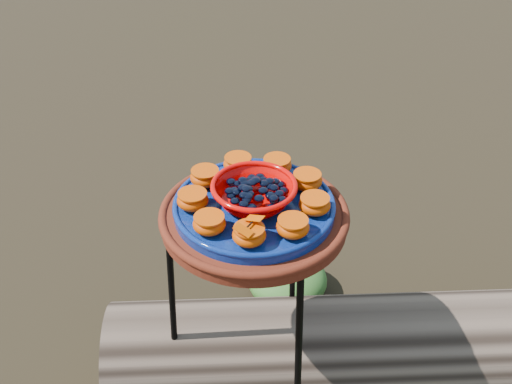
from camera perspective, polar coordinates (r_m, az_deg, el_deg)
The scene contains 18 objects.
plant_stand at distance 1.69m, azimuth -0.15°, elevation -12.18°, with size 0.44×0.44×0.70m, color black, non-canonical shape.
terracotta_saucer at distance 1.44m, azimuth -0.17°, elevation -2.30°, with size 0.42×0.42×0.03m, color #4B150A.
cobalt_plate at distance 1.42m, azimuth -0.17°, elevation -1.38°, with size 0.36×0.36×0.02m, color #000D3C.
red_bowl at distance 1.40m, azimuth -0.17°, elevation -0.18°, with size 0.18×0.18×0.05m, color #D70502, non-canonical shape.
glass_gems at distance 1.37m, azimuth -0.18°, elevation 1.06°, with size 0.14×0.14×0.02m, color black, non-canonical shape.
orange_half_0 at distance 1.29m, azimuth -0.61°, elevation -3.84°, with size 0.07×0.07×0.04m, color #A53600.
orange_half_1 at distance 1.32m, azimuth 3.29°, elevation -3.12°, with size 0.07×0.07×0.04m, color #A53600.
orange_half_2 at distance 1.38m, azimuth 5.23°, elevation -1.13°, with size 0.07×0.07×0.04m, color #A53600.
orange_half_3 at distance 1.45m, azimuth 4.56°, elevation 1.01°, with size 0.07×0.07×0.04m, color #A53600.
orange_half_4 at distance 1.50m, azimuth 1.88°, elevation 2.38°, with size 0.07×0.07×0.04m, color #A53600.
orange_half_5 at distance 1.51m, azimuth -1.61°, elevation 2.50°, with size 0.07×0.07×0.04m, color #A53600.
orange_half_6 at distance 1.46m, azimuth -4.53°, elevation 1.33°, with size 0.07×0.07×0.04m, color #A53600.
orange_half_7 at distance 1.39m, azimuth -5.64°, elevation -0.73°, with size 0.07×0.07×0.04m, color #A53600.
orange_half_8 at distance 1.33m, azimuth -4.17°, elevation -2.83°, with size 0.07×0.07×0.04m, color #A53600.
butterfly at distance 1.28m, azimuth -0.62°, elevation -2.94°, with size 0.08×0.05×0.01m, color #C84200, non-canonical shape.
driftwood_log at distance 1.94m, azimuth 14.57°, elevation -13.48°, with size 1.77×0.46×0.33m, color black, non-canonical shape.
foliage_left at distance 2.06m, azimuth -4.44°, elevation -12.93°, with size 0.23×0.23×0.11m, color #306024.
foliage_back at distance 2.23m, azimuth 2.81°, elevation -7.68°, with size 0.28×0.28×0.14m, color #306024.
Camera 1 is at (0.58, -0.97, 1.60)m, focal length 45.00 mm.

